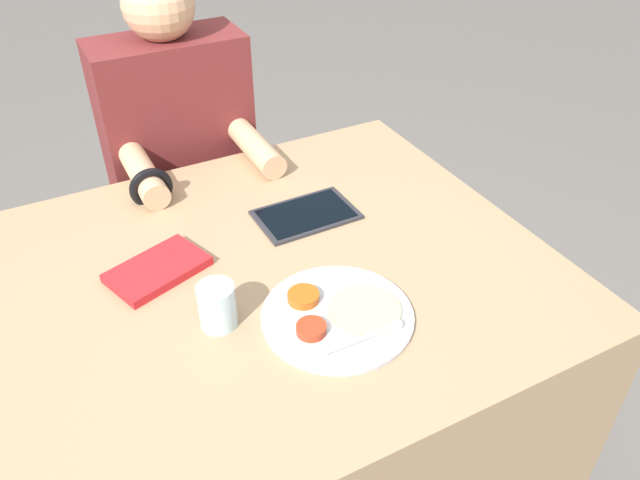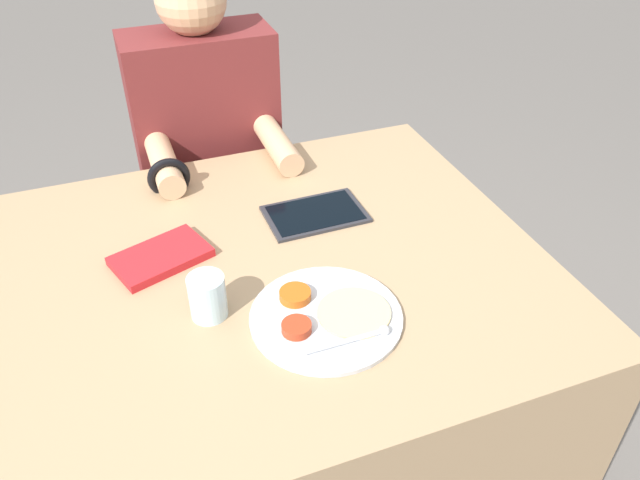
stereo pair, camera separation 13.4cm
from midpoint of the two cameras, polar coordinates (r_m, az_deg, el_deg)
name	(u,v)px [view 2 (the right image)]	position (r m, az deg, el deg)	size (l,w,h in m)	color
ground_plane	(283,470)	(1.96, -1.32, -20.37)	(12.00, 12.00, 0.00)	#605B56
dining_table	(278,382)	(1.64, -1.51, -12.96)	(1.20, 1.03, 0.78)	#9E7F5B
thali_tray	(326,316)	(1.24, 3.71, -7.09)	(0.30, 0.30, 0.03)	#B7BABF
red_notebook	(161,257)	(1.40, -11.72, -1.67)	(0.23, 0.19, 0.02)	silver
tablet_device	(315,214)	(1.52, 2.07, 2.31)	(0.24, 0.16, 0.01)	#28282D
person_diner	(213,184)	(2.02, -7.90, 5.02)	(0.42, 0.46, 1.26)	black
drinking_glass	(208,297)	(1.23, -7.19, -5.28)	(0.07, 0.07, 0.09)	silver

